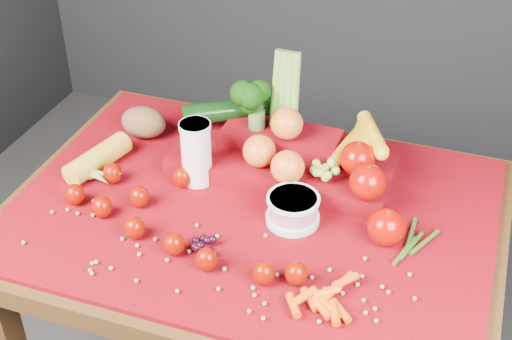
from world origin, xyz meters
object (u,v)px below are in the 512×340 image
(produce_mound, at_px, (294,153))
(milk_glass, at_px, (196,151))
(yogurt_bowl, at_px, (293,208))
(table, at_px, (253,243))

(produce_mound, bearing_deg, milk_glass, -153.38)
(yogurt_bowl, xyz_separation_m, produce_mound, (-0.05, 0.17, 0.03))
(yogurt_bowl, bearing_deg, milk_glass, 164.81)
(table, relative_size, yogurt_bowl, 9.35)
(yogurt_bowl, relative_size, produce_mound, 0.20)
(milk_glass, xyz_separation_m, produce_mound, (0.20, 0.10, -0.02))
(milk_glass, distance_m, yogurt_bowl, 0.27)
(milk_glass, bearing_deg, table, -18.14)
(milk_glass, bearing_deg, produce_mound, 26.62)
(milk_glass, xyz_separation_m, yogurt_bowl, (0.25, -0.07, -0.05))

